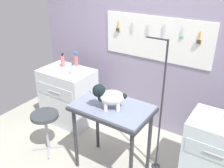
# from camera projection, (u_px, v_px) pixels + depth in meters

# --- Properties ---
(rear_wall_panel) EXTENTS (4.00, 0.11, 2.30)m
(rear_wall_panel) POSITION_uv_depth(u_px,v_px,m) (152.00, 56.00, 3.61)
(rear_wall_panel) COLOR #9388A2
(rear_wall_panel) RESTS_ON ground
(grooming_table) EXTENTS (0.90, 0.57, 0.91)m
(grooming_table) POSITION_uv_depth(u_px,v_px,m) (112.00, 114.00, 2.88)
(grooming_table) COLOR #2D2D33
(grooming_table) RESTS_ON ground
(grooming_arm) EXTENTS (0.30, 0.11, 1.68)m
(grooming_arm) POSITION_uv_depth(u_px,v_px,m) (160.00, 115.00, 2.89)
(grooming_arm) COLOR #2D2D33
(grooming_arm) RESTS_ON ground
(dog) EXTENTS (0.38, 0.30, 0.29)m
(dog) POSITION_uv_depth(u_px,v_px,m) (108.00, 96.00, 2.71)
(dog) COLOR white
(dog) RESTS_ON grooming_table
(counter_left) EXTENTS (0.80, 0.58, 0.89)m
(counter_left) POSITION_uv_depth(u_px,v_px,m) (68.00, 96.00, 4.01)
(counter_left) COLOR silver
(counter_left) RESTS_ON ground
(cabinet_right) EXTENTS (0.68, 0.54, 0.86)m
(cabinet_right) POSITION_uv_depth(u_px,v_px,m) (217.00, 154.00, 2.81)
(cabinet_right) COLOR silver
(cabinet_right) RESTS_ON ground
(stool) EXTENTS (0.37, 0.37, 0.58)m
(stool) POSITION_uv_depth(u_px,v_px,m) (45.00, 120.00, 3.33)
(stool) COLOR #9E9EA3
(stool) RESTS_ON ground
(pump_bottle_white) EXTENTS (0.07, 0.07, 0.18)m
(pump_bottle_white) POSITION_uv_depth(u_px,v_px,m) (73.00, 70.00, 3.65)
(pump_bottle_white) COLOR white
(pump_bottle_white) RESTS_ON counter_left
(detangler_spray) EXTENTS (0.06, 0.06, 0.22)m
(detangler_spray) POSITION_uv_depth(u_px,v_px,m) (63.00, 61.00, 3.91)
(detangler_spray) COLOR #D76464
(detangler_spray) RESTS_ON counter_left
(shampoo_bottle) EXTENTS (0.06, 0.06, 0.23)m
(shampoo_bottle) POSITION_uv_depth(u_px,v_px,m) (76.00, 60.00, 3.94)
(shampoo_bottle) COLOR #DA5D64
(shampoo_bottle) RESTS_ON counter_left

